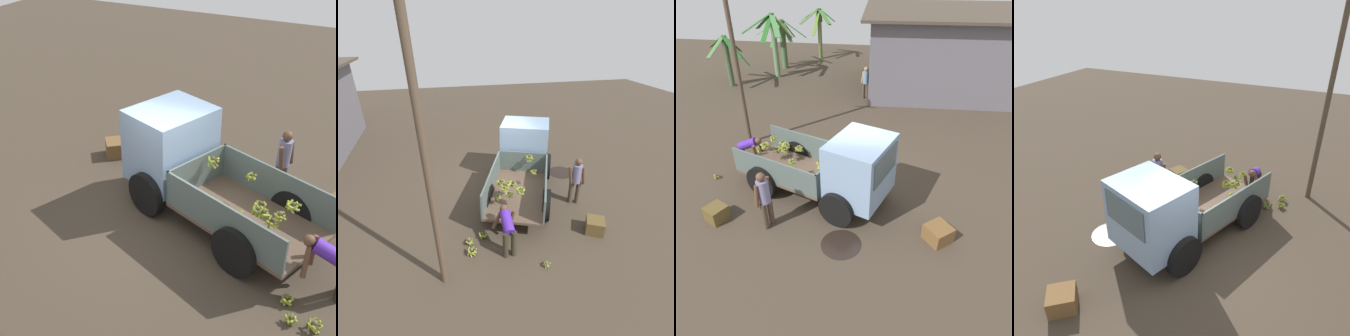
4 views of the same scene
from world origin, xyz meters
TOP-DOWN VIEW (x-y plane):
  - ground at (0.00, 0.00)m, footprint 36.00×36.00m
  - mud_patch_0 at (0.00, -2.61)m, footprint 1.01×1.01m
  - cargo_truck at (-0.18, -0.95)m, footprint 4.73×3.19m
  - warehouse_shed at (4.18, 9.31)m, footprint 8.65×7.13m
  - utility_pole at (-4.18, 2.07)m, footprint 1.01×0.15m
  - banana_palm_0 at (-7.45, 7.86)m, footprint 2.53×2.69m
  - banana_palm_1 at (-5.57, 11.37)m, footprint 2.90×2.63m
  - banana_palm_2 at (-3.85, 13.77)m, footprint 2.19×2.00m
  - banana_palm_3 at (-5.50, 9.66)m, footprint 2.49×2.51m
  - person_foreground_visitor at (-1.99, -2.19)m, footprint 0.40×0.60m
  - person_worker_loading at (-3.51, 0.43)m, footprint 0.84×0.65m
  - person_bystander_near_shed at (-0.24, 7.08)m, footprint 0.62×0.35m
  - banana_bunch_on_ground_0 at (-4.34, -0.38)m, footprint 0.19×0.19m
  - banana_bunch_on_ground_1 at (-3.00, 1.01)m, footprint 0.23×0.24m
  - banana_bunch_on_ground_2 at (-3.54, 1.37)m, footprint 0.28×0.27m
  - banana_bunch_on_ground_3 at (-3.16, 1.40)m, footprint 0.24×0.22m
  - wooden_crate_0 at (-3.43, -2.17)m, footprint 0.67×0.67m
  - wooden_crate_1 at (2.36, -2.11)m, footprint 0.80×0.80m

SIDE VIEW (x-z plane):
  - ground at x=0.00m, z-range 0.00..0.00m
  - mud_patch_0 at x=0.00m, z-range 0.00..0.01m
  - banana_bunch_on_ground_0 at x=-4.34m, z-range 0.01..0.17m
  - banana_bunch_on_ground_3 at x=-3.16m, z-range 0.01..0.20m
  - banana_bunch_on_ground_1 at x=-3.00m, z-range 0.01..0.22m
  - banana_bunch_on_ground_2 at x=-3.54m, z-range 0.02..0.24m
  - wooden_crate_0 at x=-3.43m, z-range 0.00..0.42m
  - wooden_crate_1 at x=2.36m, z-range 0.00..0.42m
  - person_worker_loading at x=-3.51m, z-range 0.14..1.26m
  - person_bystander_near_shed at x=-0.24m, z-range 0.08..1.63m
  - person_foreground_visitor at x=-1.99m, z-range 0.09..1.74m
  - cargo_truck at x=-0.18m, z-range 0.04..2.17m
  - banana_palm_0 at x=-7.45m, z-range 0.16..2.72m
  - banana_palm_1 at x=-5.57m, z-range 0.08..2.87m
  - banana_palm_2 at x=-3.85m, z-range 0.23..3.31m
  - banana_palm_3 at x=-5.50m, z-range 0.17..3.54m
  - warehouse_shed at x=4.18m, z-range 0.82..4.58m
  - utility_pole at x=-4.18m, z-range 0.09..6.19m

